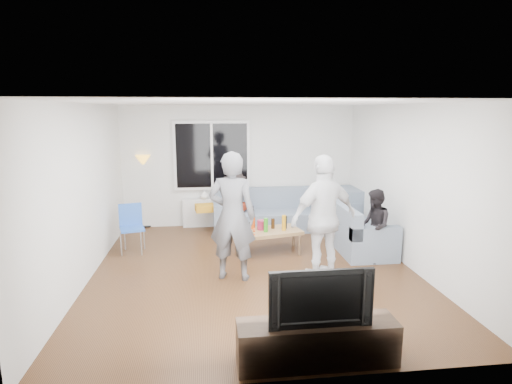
{
  "coord_description": "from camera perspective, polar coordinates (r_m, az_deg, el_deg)",
  "views": [
    {
      "loc": [
        -0.71,
        -6.17,
        2.5
      ],
      "look_at": [
        0.1,
        0.6,
        1.15
      ],
      "focal_mm": 29.05,
      "sensor_mm": 36.0,
      "label": 1
    }
  ],
  "objects": [
    {
      "name": "side_chair",
      "position": [
        7.67,
        -16.68,
        -4.93
      ],
      "size": [
        0.49,
        0.49,
        0.86
      ],
      "primitive_type": null,
      "rotation": [
        0.0,
        0.0,
        0.27
      ],
      "color": "blue",
      "rests_on": "floor"
    },
    {
      "name": "bottle_b",
      "position": [
        7.27,
        1.36,
        -4.57
      ],
      "size": [
        0.08,
        0.08,
        0.25
      ],
      "primitive_type": "cylinder",
      "color": "#2D8C19",
      "rests_on": "coffee_table"
    },
    {
      "name": "bottle_a",
      "position": [
        7.44,
        -0.4,
        -4.24
      ],
      "size": [
        0.07,
        0.07,
        0.24
      ],
      "primitive_type": "cylinder",
      "color": "#BA3D0A",
      "rests_on": "coffee_table"
    },
    {
      "name": "wall_left",
      "position": [
        6.54,
        -22.77,
        -0.25
      ],
      "size": [
        0.04,
        5.5,
        2.6
      ],
      "primitive_type": "cube",
      "color": "silver",
      "rests_on": "ground"
    },
    {
      "name": "bottle_d",
      "position": [
        7.38,
        3.86,
        -4.24
      ],
      "size": [
        0.07,
        0.07,
        0.28
      ],
      "primitive_type": "cylinder",
      "color": "#C78611",
      "rests_on": "coffee_table"
    },
    {
      "name": "tv_console",
      "position": [
        4.44,
        8.39,
        -19.8
      ],
      "size": [
        1.6,
        0.4,
        0.44
      ],
      "primitive_type": "cube",
      "color": "#37261B",
      "rests_on": "floor"
    },
    {
      "name": "floor",
      "position": [
        6.7,
        -0.25,
        -10.89
      ],
      "size": [
        5.0,
        5.5,
        0.04
      ],
      "primitive_type": "cube",
      "color": "#56351C",
      "rests_on": "ground"
    },
    {
      "name": "cushion_yellow",
      "position": [
        8.65,
        -7.08,
        -2.19
      ],
      "size": [
        0.42,
        0.37,
        0.14
      ],
      "primitive_type": "cube",
      "rotation": [
        0.0,
        0.0,
        0.14
      ],
      "color": "orange",
      "rests_on": "sofa_back_section"
    },
    {
      "name": "wall_back",
      "position": [
        9.04,
        -2.26,
        3.57
      ],
      "size": [
        5.0,
        0.04,
        2.6
      ],
      "primitive_type": "cube",
      "color": "silver",
      "rests_on": "ground"
    },
    {
      "name": "wall_front",
      "position": [
        3.67,
        4.73,
        -7.91
      ],
      "size": [
        5.0,
        0.04,
        2.6
      ],
      "primitive_type": "cube",
      "color": "silver",
      "rests_on": "ground"
    },
    {
      "name": "player_left",
      "position": [
        6.12,
        -3.29,
        -3.37
      ],
      "size": [
        0.8,
        0.63,
        1.93
      ],
      "primitive_type": "imported",
      "rotation": [
        0.0,
        0.0,
        2.87
      ],
      "color": "#515257",
      "rests_on": "floor"
    },
    {
      "name": "pitcher",
      "position": [
        7.43,
        0.81,
        -4.54
      ],
      "size": [
        0.17,
        0.17,
        0.17
      ],
      "primitive_type": "cylinder",
      "color": "maroon",
      "rests_on": "coffee_table"
    },
    {
      "name": "coffee_table",
      "position": [
        7.47,
        1.82,
        -6.74
      ],
      "size": [
        1.2,
        0.82,
        0.4
      ],
      "primitive_type": "cube",
      "rotation": [
        0.0,
        0.0,
        0.22
      ],
      "color": "#987649",
      "rests_on": "floor"
    },
    {
      "name": "sofa_right_section",
      "position": [
        7.94,
        13.58,
        -4.26
      ],
      "size": [
        2.0,
        0.85,
        0.85
      ],
      "primitive_type": null,
      "rotation": [
        0.0,
        0.0,
        1.57
      ],
      "color": "slate",
      "rests_on": "floor"
    },
    {
      "name": "player_right",
      "position": [
        6.18,
        9.33,
        -3.58
      ],
      "size": [
        1.19,
        0.8,
        1.88
      ],
      "primitive_type": "imported",
      "rotation": [
        0.0,
        0.0,
        3.48
      ],
      "color": "silver",
      "rests_on": "floor"
    },
    {
      "name": "cushion_red",
      "position": [
        8.75,
        -2.51,
        -1.96
      ],
      "size": [
        0.46,
        0.43,
        0.13
      ],
      "primitive_type": "cube",
      "rotation": [
        0.0,
        0.0,
        -0.47
      ],
      "color": "maroon",
      "rests_on": "sofa_back_section"
    },
    {
      "name": "potted_plant",
      "position": [
        8.95,
        -4.73,
        0.32
      ],
      "size": [
        0.25,
        0.22,
        0.39
      ],
      "primitive_type": "imported",
      "rotation": [
        0.0,
        0.0,
        0.26
      ],
      "color": "#255C29",
      "rests_on": "radiator"
    },
    {
      "name": "spectator_back",
      "position": [
        8.68,
        -2.9,
        -1.13
      ],
      "size": [
        0.95,
        0.73,
        1.3
      ],
      "primitive_type": "imported",
      "rotation": [
        0.0,
        0.0,
        -0.34
      ],
      "color": "black",
      "rests_on": "floor"
    },
    {
      "name": "radiator",
      "position": [
        9.08,
        -5.93,
        -2.81
      ],
      "size": [
        1.3,
        0.12,
        0.62
      ],
      "primitive_type": "cube",
      "color": "silver",
      "rests_on": "floor"
    },
    {
      "name": "ceiling",
      "position": [
        6.21,
        -0.27,
        12.32
      ],
      "size": [
        5.0,
        5.5,
        0.04
      ],
      "primitive_type": "cube",
      "color": "white",
      "rests_on": "ground"
    },
    {
      "name": "vase",
      "position": [
        8.97,
        -7.13,
        -0.39
      ],
      "size": [
        0.2,
        0.2,
        0.18
      ],
      "primitive_type": "imported",
      "rotation": [
        0.0,
        0.0,
        -0.18
      ],
      "color": "white",
      "rests_on": "radiator"
    },
    {
      "name": "spectator_right",
      "position": [
        7.14,
        15.97,
        -4.54
      ],
      "size": [
        0.59,
        0.69,
        1.23
      ],
      "primitive_type": "imported",
      "rotation": [
        0.0,
        0.0,
        -1.79
      ],
      "color": "black",
      "rests_on": "floor"
    },
    {
      "name": "window_glass",
      "position": [
        8.87,
        -6.09,
        4.99
      ],
      "size": [
        1.5,
        0.02,
        1.35
      ],
      "primitive_type": "cube",
      "color": "black",
      "rests_on": "window_frame"
    },
    {
      "name": "sofa_corner",
      "position": [
        9.13,
        11.32,
        -2.16
      ],
      "size": [
        0.85,
        0.85,
        0.85
      ],
      "primitive_type": "cube",
      "color": "slate",
      "rests_on": "floor"
    },
    {
      "name": "sofa_back_section",
      "position": [
        8.78,
        1.68,
        -2.47
      ],
      "size": [
        2.3,
        0.85,
        0.85
      ],
      "primitive_type": null,
      "color": "slate",
      "rests_on": "floor"
    },
    {
      "name": "bottle_c",
      "position": [
        7.49,
        2.34,
        -4.35
      ],
      "size": [
        0.07,
        0.07,
        0.18
      ],
      "primitive_type": "cylinder",
      "color": "black",
      "rests_on": "coffee_table"
    },
    {
      "name": "floor_lamp",
      "position": [
        9.2,
        -15.07,
        0.04
      ],
      "size": [
        0.32,
        0.32,
        1.56
      ],
      "primitive_type": null,
      "color": "#F6AD2E",
      "rests_on": "floor"
    },
    {
      "name": "window_mullion",
      "position": [
        8.86,
        -6.09,
        4.98
      ],
      "size": [
        0.05,
        0.03,
        1.35
      ],
      "primitive_type": "cube",
      "color": "white",
      "rests_on": "window_frame"
    },
    {
      "name": "television",
      "position": [
        4.2,
        8.59,
        -13.77
      ],
      "size": [
        1.02,
        0.13,
        0.59
      ],
      "primitive_type": "imported",
      "color": "black",
      "rests_on": "tv_console"
    },
    {
      "name": "window_frame",
      "position": [
        8.91,
        -6.1,
        5.02
      ],
      "size": [
        1.62,
        0.06,
        1.47
      ],
      "primitive_type": "cube",
      "color": "white",
      "rests_on": "wall_back"
    },
    {
      "name": "bottle_e",
      "position": [
        7.5,
        4.04,
        -4.15
      ],
      "size": [
        0.07,
        0.07,
        0.24
      ],
      "primitive_type": "cylinder",
      "color": "black",
      "rests_on": "coffee_table"
    },
    {
      "name": "wall_right",
      "position": [
        7.06,
        20.51,
        0.71
      ],
      "size": [
        0.04,
        5.5,
        2.6
      ],
      "primitive_type": "cube",
      "color": "silver",
      "rests_on": "ground"
    }
  ]
}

